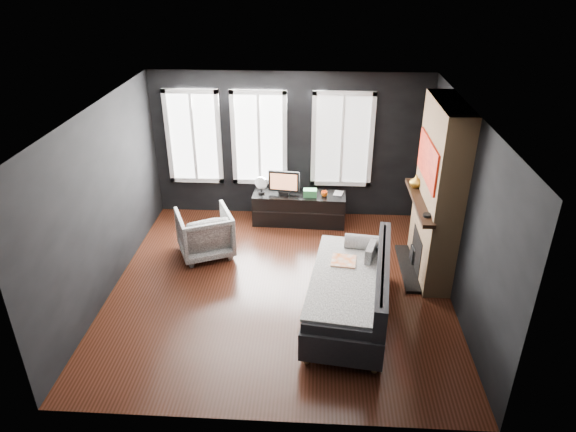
# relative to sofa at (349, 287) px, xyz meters

# --- Properties ---
(floor) EXTENTS (5.00, 5.00, 0.00)m
(floor) POSITION_rel_sofa_xyz_m (-0.98, 0.64, -0.48)
(floor) COLOR black
(floor) RESTS_ON ground
(ceiling) EXTENTS (5.00, 5.00, 0.00)m
(ceiling) POSITION_rel_sofa_xyz_m (-0.98, 0.64, 2.22)
(ceiling) COLOR white
(ceiling) RESTS_ON ground
(wall_back) EXTENTS (5.00, 0.02, 2.70)m
(wall_back) POSITION_rel_sofa_xyz_m (-0.98, 3.14, 0.87)
(wall_back) COLOR black
(wall_back) RESTS_ON ground
(wall_left) EXTENTS (0.02, 5.00, 2.70)m
(wall_left) POSITION_rel_sofa_xyz_m (-3.48, 0.64, 0.87)
(wall_left) COLOR black
(wall_left) RESTS_ON ground
(wall_right) EXTENTS (0.02, 5.00, 2.70)m
(wall_right) POSITION_rel_sofa_xyz_m (1.52, 0.64, 0.87)
(wall_right) COLOR black
(wall_right) RESTS_ON ground
(windows) EXTENTS (4.00, 0.16, 1.76)m
(windows) POSITION_rel_sofa_xyz_m (-1.43, 3.10, 1.90)
(windows) COLOR white
(windows) RESTS_ON wall_back
(fireplace) EXTENTS (0.70, 1.62, 2.70)m
(fireplace) POSITION_rel_sofa_xyz_m (1.32, 1.24, 0.87)
(fireplace) COLOR #93724C
(fireplace) RESTS_ON floor
(sofa) EXTENTS (1.40, 2.36, 0.96)m
(sofa) POSITION_rel_sofa_xyz_m (0.00, 0.00, 0.00)
(sofa) COLOR #27272A
(sofa) RESTS_ON floor
(stripe_pillow) EXTENTS (0.20, 0.39, 0.38)m
(stripe_pillow) POSITION_rel_sofa_xyz_m (0.31, 0.45, 0.21)
(stripe_pillow) COLOR gray
(stripe_pillow) RESTS_ON sofa
(armchair) EXTENTS (1.07, 1.04, 0.85)m
(armchair) POSITION_rel_sofa_xyz_m (-2.28, 1.54, -0.05)
(armchair) COLOR silver
(armchair) RESTS_ON floor
(media_console) EXTENTS (1.70, 0.58, 0.58)m
(media_console) POSITION_rel_sofa_xyz_m (-0.78, 2.74, -0.19)
(media_console) COLOR black
(media_console) RESTS_ON floor
(monitor) EXTENTS (0.58, 0.19, 0.51)m
(monitor) POSITION_rel_sofa_xyz_m (-1.06, 2.72, 0.35)
(monitor) COLOR black
(monitor) RESTS_ON media_console
(desk_fan) EXTENTS (0.29, 0.29, 0.33)m
(desk_fan) POSITION_rel_sofa_xyz_m (-1.47, 2.73, 0.27)
(desk_fan) COLOR #999999
(desk_fan) RESTS_ON media_console
(mug) EXTENTS (0.14, 0.12, 0.12)m
(mug) POSITION_rel_sofa_xyz_m (-0.32, 2.68, 0.16)
(mug) COLOR #D8530D
(mug) RESTS_ON media_console
(book) EXTENTS (0.16, 0.05, 0.22)m
(book) POSITION_rel_sofa_xyz_m (-0.14, 2.82, 0.21)
(book) COLOR tan
(book) RESTS_ON media_console
(storage_box) EXTENTS (0.25, 0.16, 0.13)m
(storage_box) POSITION_rel_sofa_xyz_m (-0.58, 2.66, 0.16)
(storage_box) COLOR #328045
(storage_box) RESTS_ON media_console
(mantel_vase) EXTENTS (0.25, 0.26, 0.20)m
(mantel_vase) POSITION_rel_sofa_xyz_m (1.07, 1.69, 0.85)
(mantel_vase) COLOR gold
(mantel_vase) RESTS_ON fireplace
(mantel_clock) EXTENTS (0.16, 0.16, 0.04)m
(mantel_clock) POSITION_rel_sofa_xyz_m (1.07, 0.69, 0.77)
(mantel_clock) COLOR black
(mantel_clock) RESTS_ON fireplace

